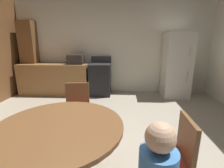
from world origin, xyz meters
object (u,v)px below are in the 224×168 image
at_px(microwave, 76,59).
at_px(chair_north, 77,107).
at_px(refrigerator, 176,66).
at_px(chair_east, 172,155).
at_px(oven_range, 100,79).
at_px(dining_table, 61,140).

xyz_separation_m(microwave, chair_north, (0.59, -2.17, -0.53)).
height_order(refrigerator, chair_east, refrigerator).
bearing_deg(chair_north, oven_range, 170.47).
bearing_deg(microwave, chair_east, -61.55).
relative_size(microwave, dining_table, 0.37).
xyz_separation_m(oven_range, refrigerator, (2.13, -0.05, 0.41)).
bearing_deg(oven_range, microwave, -179.70).
height_order(refrigerator, chair_north, refrigerator).
relative_size(oven_range, chair_north, 1.26).
relative_size(oven_range, refrigerator, 0.62).
xyz_separation_m(refrigerator, dining_table, (-2.11, -3.16, -0.28)).
relative_size(oven_range, microwave, 2.50).
distance_m(oven_range, chair_east, 3.42).
height_order(oven_range, chair_east, oven_range).
bearing_deg(oven_range, chair_north, -92.80).
height_order(refrigerator, dining_table, refrigerator).
bearing_deg(chair_east, refrigerator, -106.42).
relative_size(dining_table, chair_north, 1.38).
relative_size(oven_range, dining_table, 0.92).
bearing_deg(microwave, chair_north, -74.74).
xyz_separation_m(chair_east, chair_north, (-1.17, 1.07, 0.00)).
relative_size(refrigerator, dining_table, 1.47).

